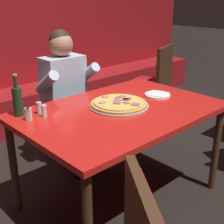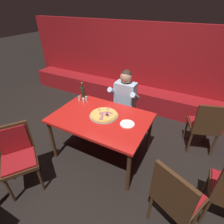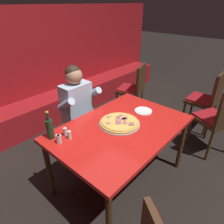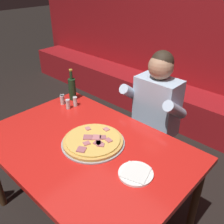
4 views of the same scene
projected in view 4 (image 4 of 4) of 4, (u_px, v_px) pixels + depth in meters
name	position (u px, v px, depth m)	size (l,w,h in m)	color
ground_plane	(90.00, 218.00, 2.12)	(24.00, 24.00, 0.00)	black
booth_wall_panel	(220.00, 53.00, 3.02)	(6.80, 0.16, 1.90)	maroon
booth_bench	(197.00, 114.00, 3.18)	(6.46, 0.48, 0.46)	maroon
main_dining_table	(86.00, 153.00, 1.77)	(1.47, 0.99, 0.78)	#422816
pizza	(93.00, 141.00, 1.73)	(0.44, 0.44, 0.05)	#9E9EA3
plate_white_paper	(136.00, 173.00, 1.48)	(0.21, 0.21, 0.02)	white
beer_bottle	(72.00, 88.00, 2.28)	(0.07, 0.07, 0.29)	#19381E
shaker_black_pepper	(63.00, 100.00, 2.24)	(0.04, 0.04, 0.09)	silver
shaker_red_pepper_flakes	(75.00, 102.00, 2.20)	(0.04, 0.04, 0.09)	silver
shaker_parmesan	(62.00, 100.00, 2.22)	(0.04, 0.04, 0.09)	silver
shaker_oregano	(68.00, 105.00, 2.15)	(0.04, 0.04, 0.09)	silver
diner_seated_blue_shirt	(151.00, 117.00, 2.19)	(0.53, 0.53, 1.27)	black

